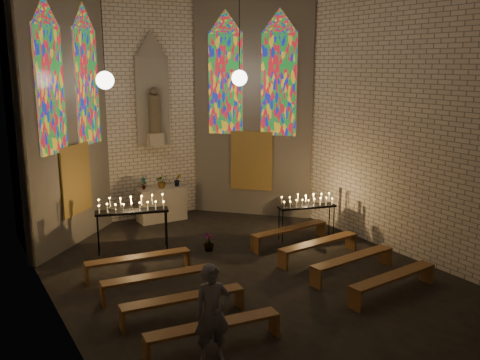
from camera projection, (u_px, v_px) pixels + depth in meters
name	position (u px, v px, depth m)	size (l,w,h in m)	color
floor	(259.00, 284.00, 11.42)	(12.00, 12.00, 0.00)	black
room	(189.00, 99.00, 13.46)	(8.22, 12.43, 7.00)	beige
altar	(162.00, 204.00, 15.91)	(1.40, 0.60, 1.00)	#B6A994
flower_vase_left	(143.00, 183.00, 15.55)	(0.20, 0.13, 0.37)	#4C723F
flower_vase_center	(162.00, 181.00, 15.73)	(0.37, 0.32, 0.41)	#4C723F
flower_vase_right	(178.00, 180.00, 15.98)	(0.21, 0.17, 0.39)	#4C723F
aisle_flower_pot	(209.00, 242.00, 13.38)	(0.25, 0.25, 0.45)	#4C723F
votive_stand_left	(132.00, 208.00, 13.19)	(1.83, 0.90, 1.31)	black
votive_stand_right	(307.00, 203.00, 14.14)	(1.59, 0.76, 1.14)	black
pew_left_0	(139.00, 260.00, 11.82)	(2.33, 0.56, 0.44)	brown
pew_right_0	(290.00, 231.00, 13.83)	(2.33, 0.56, 0.44)	brown
pew_left_1	(159.00, 278.00, 10.80)	(2.33, 0.56, 0.44)	brown
pew_right_1	(319.00, 244.00, 12.81)	(2.33, 0.56, 0.44)	brown
pew_left_2	(183.00, 300.00, 9.79)	(2.33, 0.56, 0.44)	brown
pew_right_2	(353.00, 260.00, 11.80)	(2.33, 0.56, 0.44)	brown
pew_left_3	(213.00, 328.00, 8.78)	(2.33, 0.56, 0.44)	brown
pew_right_3	(393.00, 278.00, 10.79)	(2.33, 0.56, 0.44)	brown
visitor	(212.00, 313.00, 8.33)	(0.58, 0.38, 1.60)	#54555F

